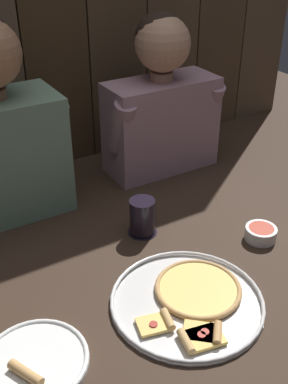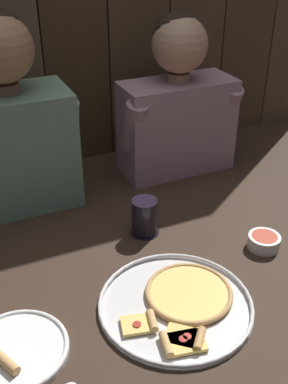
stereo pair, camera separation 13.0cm
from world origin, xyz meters
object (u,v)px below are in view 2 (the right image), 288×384
(pizza_tray, at_px, (179,302))
(dinner_plate, at_px, (15,350))
(drinking_glass, at_px, (145,217))
(diner_left, at_px, (11,122))
(dipping_bowl, at_px, (264,241))
(diner_right, at_px, (178,101))

(pizza_tray, height_order, dinner_plate, dinner_plate)
(pizza_tray, bearing_deg, drinking_glass, 81.27)
(pizza_tray, distance_m, diner_left, 0.76)
(pizza_tray, bearing_deg, dinner_plate, 177.63)
(diner_left, bearing_deg, drinking_glass, -47.95)
(pizza_tray, xyz_separation_m, diner_left, (-0.25, 0.66, 0.28))
(drinking_glass, xyz_separation_m, dipping_bowl, (0.29, -0.21, -0.03))
(dinner_plate, relative_size, dipping_bowl, 2.53)
(dinner_plate, bearing_deg, drinking_glass, 33.76)
(dinner_plate, xyz_separation_m, diner_right, (0.73, 0.64, 0.26))
(pizza_tray, height_order, dipping_bowl, dipping_bowl)
(diner_left, xyz_separation_m, diner_right, (0.58, -0.00, -0.02))
(dinner_plate, xyz_separation_m, diner_left, (0.15, 0.64, 0.28))
(dinner_plate, height_order, diner_right, diner_right)
(dipping_bowl, xyz_separation_m, diner_left, (-0.59, 0.55, 0.27))
(pizza_tray, xyz_separation_m, diner_right, (0.33, 0.66, 0.26))
(drinking_glass, relative_size, dipping_bowl, 1.21)
(pizza_tray, height_order, diner_right, diner_right)
(drinking_glass, bearing_deg, diner_left, 132.05)
(dinner_plate, bearing_deg, dipping_bowl, 7.00)
(drinking_glass, xyz_separation_m, diner_right, (0.28, 0.34, 0.21))
(diner_left, height_order, diner_right, diner_left)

